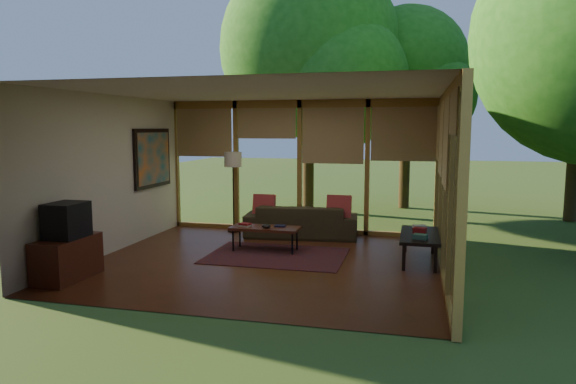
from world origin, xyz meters
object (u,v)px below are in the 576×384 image
(media_cabinet, at_px, (67,258))
(sofa, at_px, (301,221))
(floor_lamp, at_px, (233,164))
(coffee_table, at_px, (265,229))
(side_console, at_px, (420,237))
(television, at_px, (66,220))

(media_cabinet, bearing_deg, sofa, 53.88)
(media_cabinet, xyz_separation_m, floor_lamp, (1.15, 3.75, 1.11))
(floor_lamp, height_order, coffee_table, floor_lamp)
(floor_lamp, xyz_separation_m, side_console, (3.72, -1.56, -1.00))
(television, distance_m, floor_lamp, 3.95)
(media_cabinet, bearing_deg, floor_lamp, 73.00)
(media_cabinet, xyz_separation_m, coffee_table, (2.26, 2.29, 0.09))
(sofa, xyz_separation_m, media_cabinet, (-2.62, -3.59, -0.02))
(media_cabinet, height_order, coffee_table, media_cabinet)
(media_cabinet, distance_m, floor_lamp, 4.07)
(media_cabinet, distance_m, television, 0.55)
(sofa, distance_m, coffee_table, 1.35)
(side_console, bearing_deg, floor_lamp, 157.20)
(sofa, xyz_separation_m, television, (-2.60, -3.59, 0.53))
(sofa, bearing_deg, television, 48.24)
(television, relative_size, side_console, 0.39)
(sofa, height_order, side_console, sofa)
(coffee_table, height_order, side_console, side_console)
(coffee_table, distance_m, side_console, 2.62)
(floor_lamp, xyz_separation_m, coffee_table, (1.11, -1.46, -1.01))
(television, height_order, floor_lamp, floor_lamp)
(television, bearing_deg, coffee_table, 45.70)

